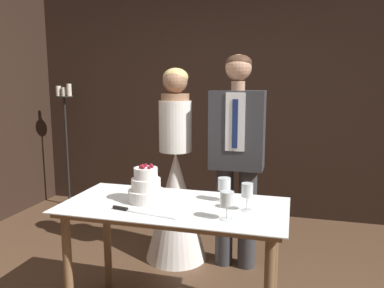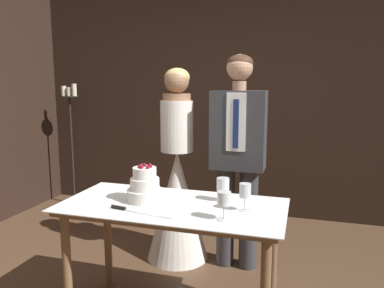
# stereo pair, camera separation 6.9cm
# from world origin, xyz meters

# --- Properties ---
(wall_back) EXTENTS (4.88, 0.12, 2.74)m
(wall_back) POSITION_xyz_m (0.00, 2.41, 1.37)
(wall_back) COLOR black
(wall_back) RESTS_ON ground_plane
(cake_table) EXTENTS (1.41, 0.69, 0.79)m
(cake_table) POSITION_xyz_m (0.14, 0.15, 0.69)
(cake_table) COLOR brown
(cake_table) RESTS_ON ground_plane
(tiered_cake) EXTENTS (0.23, 0.23, 0.24)m
(tiered_cake) POSITION_xyz_m (-0.05, 0.17, 0.89)
(tiered_cake) COLOR white
(tiered_cake) RESTS_ON cake_table
(cake_knife) EXTENTS (0.43, 0.09, 0.02)m
(cake_knife) POSITION_xyz_m (-0.06, -0.04, 0.80)
(cake_knife) COLOR silver
(cake_knife) RESTS_ON cake_table
(wine_glass_near) EXTENTS (0.07, 0.07, 0.17)m
(wine_glass_near) POSITION_xyz_m (0.60, 0.17, 0.91)
(wine_glass_near) COLOR silver
(wine_glass_near) RESTS_ON cake_table
(wine_glass_middle) EXTENTS (0.08, 0.08, 0.16)m
(wine_glass_middle) POSITION_xyz_m (0.51, -0.01, 0.91)
(wine_glass_middle) COLOR silver
(wine_glass_middle) RESTS_ON cake_table
(wine_glass_far) EXTENTS (0.08, 0.08, 0.15)m
(wine_glass_far) POSITION_xyz_m (0.43, 0.32, 0.90)
(wine_glass_far) COLOR silver
(wine_glass_far) RESTS_ON cake_table
(bride) EXTENTS (0.54, 0.54, 1.68)m
(bride) POSITION_xyz_m (-0.12, 1.02, 0.62)
(bride) COLOR white
(bride) RESTS_ON ground_plane
(groom) EXTENTS (0.44, 0.25, 1.77)m
(groom) POSITION_xyz_m (0.41, 1.02, 1.00)
(groom) COLOR #38383D
(groom) RESTS_ON ground_plane
(candle_stand) EXTENTS (0.28, 0.28, 1.54)m
(candle_stand) POSITION_xyz_m (-1.89, 2.05, 0.78)
(candle_stand) COLOR black
(candle_stand) RESTS_ON ground_plane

